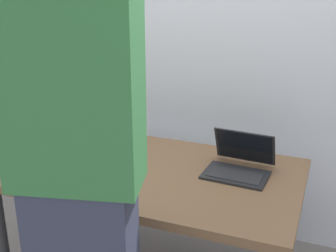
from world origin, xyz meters
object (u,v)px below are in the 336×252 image
beer_bottle_brown (62,127)px  beer_bottle_dark (81,124)px  laptop (239,164)px  person_figure (79,190)px  beer_bottle_amber (40,128)px

beer_bottle_brown → beer_bottle_dark: bearing=14.0°
laptop → beer_bottle_brown: (-1.04, -0.01, 0.06)m
laptop → beer_bottle_dark: beer_bottle_dark is taller
laptop → person_figure: size_ratio=0.18×
laptop → person_figure: (-0.40, -0.83, 0.19)m
beer_bottle_dark → beer_bottle_brown: size_ratio=1.19×
beer_bottle_dark → laptop: bearing=-1.2°
laptop → beer_bottle_dark: (-0.92, 0.02, 0.08)m
laptop → beer_bottle_dark: bearing=178.8°
beer_bottle_dark → beer_bottle_amber: (-0.19, -0.13, -0.00)m
laptop → beer_bottle_amber: bearing=-174.1°
person_figure → beer_bottle_brown: bearing=127.9°
beer_bottle_dark → person_figure: person_figure is taller
beer_bottle_brown → beer_bottle_amber: 0.13m
laptop → beer_bottle_amber: (-1.11, -0.11, 0.08)m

